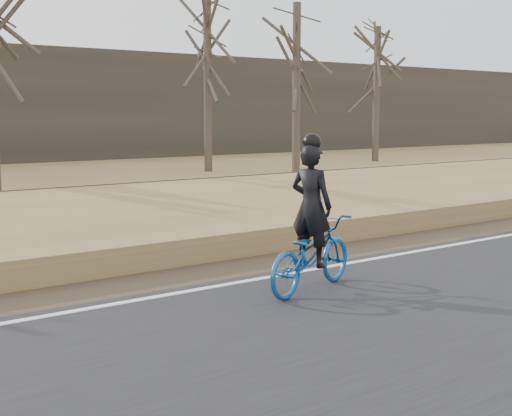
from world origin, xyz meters
TOP-DOWN VIEW (x-y plane):
  - ground at (0.00, 0.00)m, footprint 120.00×120.00m
  - road at (0.00, -2.50)m, footprint 120.00×6.00m
  - edge_line at (0.00, 0.20)m, footprint 120.00×0.12m
  - shoulder at (0.00, 1.20)m, footprint 120.00×1.60m
  - embankment at (0.00, 4.20)m, footprint 120.00×5.00m
  - ballast at (0.00, 8.00)m, footprint 120.00×3.00m
  - railroad at (0.00, 8.00)m, footprint 120.00×2.40m
  - cyclist at (-1.75, -0.78)m, footprint 2.10×1.24m
  - bare_tree_center at (8.91, 18.13)m, footprint 0.36×0.36m
  - bare_tree_right at (11.85, 15.64)m, footprint 0.36×0.36m
  - bare_tree_far_right at (19.76, 18.43)m, footprint 0.36×0.36m

SIDE VIEW (x-z plane):
  - ground at x=0.00m, z-range 0.00..0.00m
  - shoulder at x=0.00m, z-range 0.00..0.04m
  - road at x=0.00m, z-range 0.00..0.06m
  - edge_line at x=0.00m, z-range 0.06..0.07m
  - embankment at x=0.00m, z-range 0.00..0.44m
  - ballast at x=0.00m, z-range 0.00..0.45m
  - railroad at x=0.00m, z-range 0.38..0.67m
  - cyclist at x=-1.75m, z-range -0.35..1.87m
  - bare_tree_far_right at x=19.76m, z-range 0.00..7.06m
  - bare_tree_right at x=11.85m, z-range 0.00..7.23m
  - bare_tree_center at x=8.91m, z-range 0.00..7.44m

